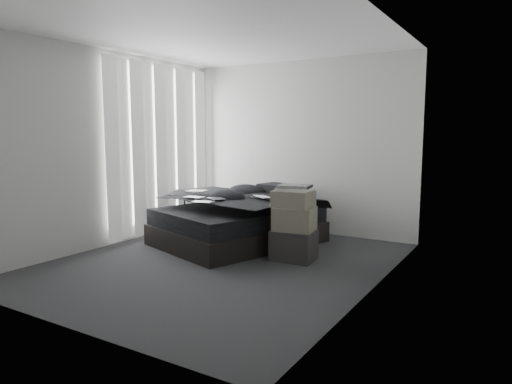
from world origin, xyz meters
The scene contains 25 objects.
floor centered at (0.00, 0.00, 0.00)m, with size 3.60×4.20×0.01m, color #2D2C2F.
ceiling centered at (0.00, 0.00, 2.60)m, with size 3.60×4.20×0.01m, color white.
wall_back centered at (0.00, 2.10, 1.30)m, with size 3.60×0.01×2.60m, color beige.
wall_front centered at (0.00, -2.10, 1.30)m, with size 3.60×0.01×2.60m, color beige.
wall_left centered at (-1.80, 0.00, 1.30)m, with size 0.01×4.20×2.60m, color beige.
wall_right centered at (1.80, 0.00, 1.30)m, with size 0.01×4.20×2.60m, color beige.
window_left centered at (-1.78, 0.90, 1.35)m, with size 0.02×2.00×2.30m, color white.
curtain_left centered at (-1.73, 0.90, 1.28)m, with size 0.06×2.12×2.48m, color white.
bed centered at (-0.37, 0.92, 0.14)m, with size 1.55×2.05×0.28m, color black.
mattress centered at (-0.37, 0.92, 0.39)m, with size 1.49×1.99×0.22m, color black.
duvet centered at (-0.38, 0.88, 0.62)m, with size 1.51×1.75×0.24m, color black.
pillow_lower centered at (-0.17, 1.70, 0.57)m, with size 0.62×0.42×0.14m, color black.
pillow_upper centered at (-0.11, 1.66, 0.70)m, with size 0.58×0.40×0.13m, color black.
laptop centered at (0.01, 0.85, 0.75)m, with size 0.33×0.21×0.03m, color silver.
comic_a centered at (-0.77, 0.48, 0.74)m, with size 0.26×0.17×0.01m, color black.
comic_b centered at (-0.44, 0.53, 0.75)m, with size 0.26×0.17×0.01m, color black.
comic_c centered at (-0.41, 0.21, 0.75)m, with size 0.26×0.17×0.01m, color black.
side_stand centered at (-1.23, 1.11, 0.32)m, with size 0.35×0.35×0.65m, color black.
papers centered at (-1.22, 1.11, 0.65)m, with size 0.25×0.18×0.01m, color white.
floor_books centered at (-1.19, 1.30, 0.07)m, with size 0.14×0.19×0.14m, color black.
box_lower centered at (0.68, 0.55, 0.18)m, with size 0.49×0.39×0.36m, color black.
box_mid centered at (0.69, 0.54, 0.50)m, with size 0.46×0.36×0.28m, color #666050.
box_upper centered at (0.67, 0.55, 0.74)m, with size 0.44×0.35×0.19m, color #666050.
art_book_white centered at (0.68, 0.55, 0.86)m, with size 0.38×0.30×0.04m, color silver.
art_book_snake centered at (0.69, 0.54, 0.89)m, with size 0.36×0.29×0.03m, color silver.
Camera 1 is at (3.04, -4.24, 1.50)m, focal length 32.00 mm.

